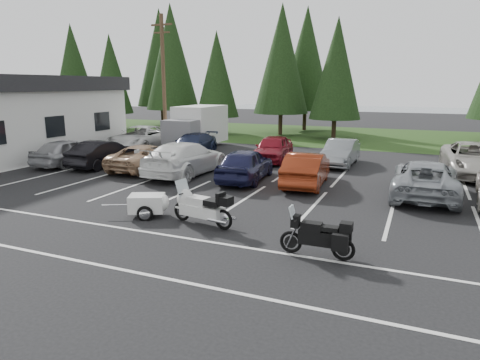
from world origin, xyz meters
name	(u,v)px	position (x,y,z in m)	size (l,w,h in m)	color
ground	(220,206)	(0.00, 0.00, 0.00)	(120.00, 120.00, 0.00)	black
grass_strip	(339,136)	(0.00, 24.00, 0.01)	(80.00, 16.00, 0.01)	#1D3912
lake_water	(404,115)	(4.00, 55.00, 0.00)	(70.00, 50.00, 0.02)	slate
utility_pole	(164,80)	(-10.00, 12.00, 4.70)	(1.60, 0.26, 9.00)	#473321
box_truck	(194,128)	(-8.00, 12.50, 1.45)	(2.40, 5.60, 2.90)	silver
stall_markings	(241,193)	(0.00, 2.00, 0.00)	(32.00, 16.00, 0.01)	silver
conifer_0	(73,67)	(-28.00, 22.50, 6.23)	(4.58, 4.58, 10.66)	#332316
conifer_1	(111,74)	(-22.00, 21.20, 5.39)	(3.96, 3.96, 9.22)	#332316
conifer_2	(171,57)	(-16.00, 22.80, 6.95)	(5.10, 5.10, 11.89)	#332316
conifer_3	(217,74)	(-10.50, 21.40, 5.27)	(3.87, 3.87, 9.02)	#332316
conifer_4	(282,59)	(-5.00, 22.90, 6.53)	(4.80, 4.80, 11.17)	#332316
conifer_5	(337,69)	(0.00, 21.60, 5.63)	(4.14, 4.14, 9.63)	#332316
conifer_back_a	(160,58)	(-20.00, 27.00, 7.19)	(5.28, 5.28, 12.30)	#332316
conifer_back_b	(306,59)	(-4.00, 27.50, 6.77)	(4.97, 4.97, 11.58)	#332316
car_near_0	(67,152)	(-11.36, 4.11, 0.74)	(1.75, 4.36, 1.48)	#A0A1A5
car_near_1	(103,153)	(-9.23, 4.55, 0.72)	(1.52, 4.36, 1.44)	black
car_near_2	(147,157)	(-6.45, 4.65, 0.67)	(2.23, 4.83, 1.34)	#A37F5E
car_near_3	(186,158)	(-4.00, 4.43, 0.82)	(2.28, 5.62, 1.63)	white
car_near_4	(246,164)	(-0.74, 4.29, 0.76)	(1.80, 4.48, 1.53)	#17183A
car_near_5	(306,169)	(2.09, 4.47, 0.74)	(1.56, 4.47, 1.47)	maroon
car_near_6	(425,179)	(6.93, 4.33, 0.73)	(2.42, 5.25, 1.46)	gray
car_far_0	(140,138)	(-10.87, 10.18, 0.82)	(2.72, 5.90, 1.64)	silver
car_far_1	(193,144)	(-6.63, 9.82, 0.68)	(1.90, 4.68, 1.36)	#171F3B
car_far_2	(273,149)	(-1.23, 9.68, 0.75)	(1.77, 4.41, 1.50)	maroon
car_far_3	(340,153)	(2.61, 9.98, 0.71)	(1.50, 4.29, 1.41)	slate
car_far_4	(474,159)	(9.15, 9.76, 0.80)	(2.65, 5.75, 1.60)	#A39E95
touring_motorcycle	(202,204)	(0.43, -2.22, 0.71)	(2.55, 0.78, 1.41)	silver
cargo_trailer	(147,206)	(-1.69, -2.17, 0.39)	(1.67, 0.94, 0.77)	silver
adventure_motorcycle	(317,232)	(4.37, -3.35, 0.66)	(2.17, 0.76, 1.32)	black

